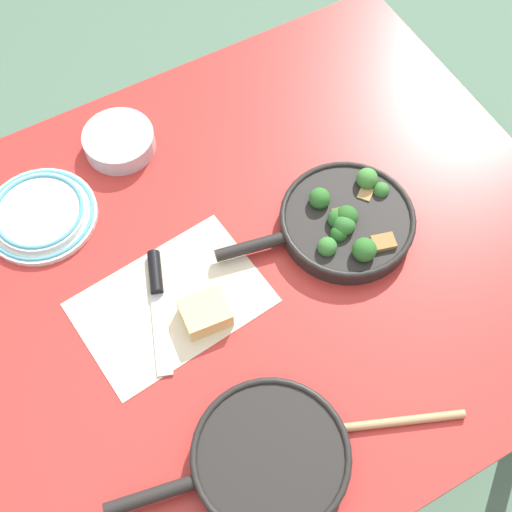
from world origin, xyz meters
The scene contains 10 objects.
ground_plane centered at (0.00, 0.00, 0.00)m, with size 14.00×14.00×0.00m, color #51755B.
dining_table_red centered at (0.00, 0.00, 0.67)m, with size 1.22×1.04×0.75m.
skillet_broccoli centered at (0.19, -0.02, 0.77)m, with size 0.39×0.26×0.07m.
skillet_eggs centered at (-0.17, -0.34, 0.77)m, with size 0.40×0.26×0.05m.
wooden_spoon centered at (-0.03, -0.35, 0.76)m, with size 0.32×0.15×0.02m.
parchment_sheet centered at (-0.18, 0.00, 0.75)m, with size 0.36×0.26×0.00m.
grater_knife centered at (-0.19, 0.03, 0.76)m, with size 0.11×0.24×0.02m.
cheese_block centered at (-0.14, -0.06, 0.77)m, with size 0.09×0.08×0.04m.
dinner_plate_stack centered at (-0.32, 0.29, 0.76)m, with size 0.22×0.22×0.03m.
prep_bowl_steel centered at (-0.11, 0.37, 0.77)m, with size 0.15×0.15×0.04m.
Camera 1 is at (-0.32, -0.57, 1.93)m, focal length 50.00 mm.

